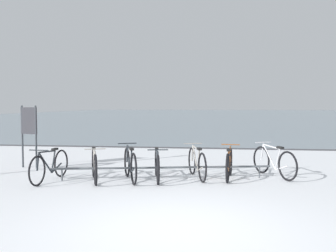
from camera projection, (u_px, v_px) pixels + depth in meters
The scene contains 10 objects.
ground at pixel (213, 116), 58.68m from camera, with size 80.00×132.00×0.08m.
bike_rack at pixel (163, 168), 8.88m from camera, with size 5.16×1.10×0.31m.
bicycle_0 at pixel (50, 166), 8.65m from camera, with size 0.46×1.76×0.79m.
bicycle_1 at pixel (94, 165), 8.66m from camera, with size 0.71×1.61×0.81m.
bicycle_2 at pixel (130, 164), 8.72m from camera, with size 0.72×1.61×0.85m.
bicycle_3 at pixel (157, 165), 8.77m from camera, with size 0.51×1.69×0.79m.
bicycle_4 at pixel (197, 163), 9.00m from camera, with size 0.62×1.63×0.81m.
bicycle_5 at pixel (229, 164), 8.92m from camera, with size 0.46×1.65×0.80m.
bicycle_6 at pixel (274, 162), 9.16m from camera, with size 0.85×1.59×0.83m.
info_sign at pixel (29, 126), 10.43m from camera, with size 0.54×0.19×1.76m.
Camera 1 is at (0.57, -5.19, 1.78)m, focal length 39.82 mm.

